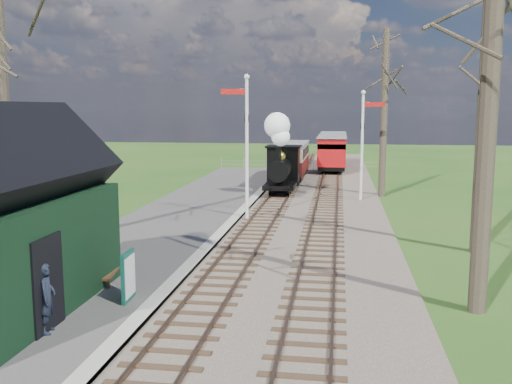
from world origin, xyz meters
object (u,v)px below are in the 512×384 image
at_px(locomotive, 281,159).
at_px(semaphore_far, 364,137).
at_px(station_shed, 5,222).
at_px(bench, 104,266).
at_px(semaphore_near, 245,137).
at_px(red_carriage_a, 332,152).
at_px(red_carriage_b, 333,147).
at_px(coach, 291,159).
at_px(sign_board, 128,276).
at_px(person, 47,298).

bearing_deg(locomotive, semaphore_far, -19.59).
height_order(station_shed, bench, station_shed).
bearing_deg(semaphore_near, bench, -103.47).
xyz_separation_m(semaphore_far, red_carriage_a, (-1.77, 13.30, -1.82)).
bearing_deg(red_carriage_a, semaphore_near, -99.90).
distance_m(semaphore_far, locomotive, 4.84).
bearing_deg(red_carriage_b, semaphore_far, -84.61).
bearing_deg(semaphore_near, semaphore_far, 49.40).
bearing_deg(station_shed, semaphore_far, 64.28).
bearing_deg(semaphore_near, locomotive, 84.28).
distance_m(coach, red_carriage_b, 11.47).
bearing_deg(red_carriage_a, sign_board, -98.31).
bearing_deg(locomotive, semaphore_near, -95.72).
xyz_separation_m(semaphore_near, person, (-1.98, -13.15, -2.68)).
bearing_deg(red_carriage_b, coach, -103.10).
bearing_deg(semaphore_far, locomotive, 160.41).
bearing_deg(semaphore_near, sign_board, -95.47).
distance_m(station_shed, red_carriage_a, 32.06).
height_order(coach, person, coach).
distance_m(semaphore_far, bench, 17.46).
xyz_separation_m(locomotive, red_carriage_a, (2.61, 11.74, -0.50)).
height_order(locomotive, sign_board, locomotive).
bearing_deg(sign_board, red_carriage_a, 81.69).
bearing_deg(semaphore_far, red_carriage_a, 97.60).
bearing_deg(station_shed, semaphore_near, 73.62).
relative_size(coach, sign_board, 5.84).
distance_m(station_shed, bench, 3.20).
bearing_deg(red_carriage_b, semaphore_near, -97.74).
bearing_deg(red_carriage_b, bench, -99.35).
relative_size(semaphore_far, red_carriage_b, 1.09).
height_order(red_carriage_a, sign_board, red_carriage_a).
height_order(coach, red_carriage_a, red_carriage_a).
bearing_deg(red_carriage_a, bench, -101.09).
bearing_deg(semaphore_near, person, -98.55).
relative_size(locomotive, red_carriage_b, 0.84).
relative_size(semaphore_far, bench, 3.57).
height_order(semaphore_far, bench, semaphore_far).
height_order(station_shed, red_carriage_b, station_shed).
bearing_deg(red_carriage_a, person, -99.36).
distance_m(station_shed, locomotive, 20.03).
xyz_separation_m(coach, sign_board, (-1.82, -24.60, -0.69)).
distance_m(station_shed, semaphore_far, 20.01).
relative_size(station_shed, red_carriage_a, 1.20).
bearing_deg(red_carriage_b, sign_board, -97.04).
xyz_separation_m(locomotive, coach, (0.01, 6.06, -0.54)).
bearing_deg(coach, semaphore_far, -60.15).
height_order(semaphore_far, person, semaphore_far).
distance_m(sign_board, person, 2.37).
bearing_deg(locomotive, station_shed, -102.36).
bearing_deg(semaphore_near, station_shed, -106.38).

